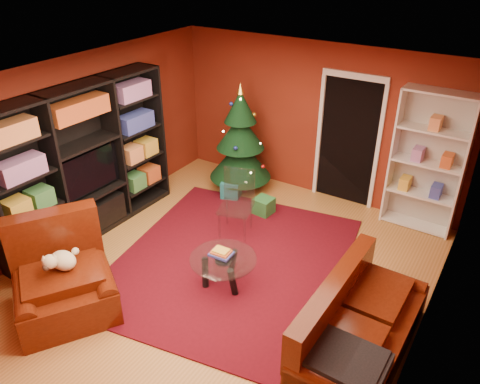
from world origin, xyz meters
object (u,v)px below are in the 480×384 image
Objects in this scene: christmas_tree at (240,140)px; coffee_table at (223,271)px; media_unit at (85,163)px; rug at (231,261)px; sofa at (363,321)px; dog at (63,260)px; white_bookshelf at (427,163)px; armchair at (63,280)px; gift_box_teal at (231,189)px; gift_box_green at (264,206)px; acrylic_chair at (235,208)px; gift_box_red at (242,184)px.

coffee_table is at bearing -62.44° from christmas_tree.
rug is at bearing 11.67° from media_unit.
media_unit reaches higher than sofa.
rug is 2.23m from dog.
media_unit is 4.99m from white_bookshelf.
white_bookshelf is 3.41m from coffee_table.
media_unit is 1.33× the size of white_bookshelf.
dog is at bearing 45.00° from armchair.
gift_box_teal is 0.36× the size of coffee_table.
gift_box_teal is at bearing 120.83° from coffee_table.
armchair is 1.94m from coffee_table.
rug is 1.86m from gift_box_teal.
gift_box_teal is 1.09× the size of gift_box_green.
acrylic_chair is at bearing -60.58° from christmas_tree.
christmas_tree is 2.09× the size of acrylic_chair.
gift_box_teal is at bearing 30.10° from dog.
christmas_tree is at bearing 145.04° from gift_box_green.
gift_box_red is 0.09× the size of white_bookshelf.
coffee_table is (-1.87, 0.11, -0.20)m from sofa.
armchair is (-0.09, -3.77, -0.47)m from christmas_tree.
media_unit is 1.49× the size of sofa.
media_unit is at bearing 70.78° from dog.
dog is (-0.11, -3.70, -0.24)m from christmas_tree.
coffee_table is at bearing 0.02° from media_unit.
gift_box_teal is 3.18m from white_bookshelf.
gift_box_red is at bearing -24.76° from christmas_tree.
media_unit is at bearing -169.62° from rug.
christmas_tree is 1.61× the size of armchair.
armchair reaches higher than acrylic_chair.
dog is 0.20× the size of sofa.
media_unit is 1.92m from armchair.
white_bookshelf reaches higher than armchair.
gift_box_teal is 3.75m from sofa.
christmas_tree is at bearing 118.88° from rug.
christmas_tree is at bearing 102.53° from acrylic_chair.
armchair is 3.45m from sofa.
acrylic_chair is at bearing -53.45° from gift_box_teal.
sofa is 2.14× the size of acrylic_chair.
christmas_tree is at bearing 52.53° from sofa.
white_bookshelf reaches higher than dog.
rug is 1.19× the size of media_unit.
white_bookshelf is (2.92, 0.45, 0.98)m from gift_box_red.
gift_box_red is 3.94m from sofa.
gift_box_red is at bearing 100.95° from acrylic_chair.
christmas_tree reaches higher than gift_box_red.
gift_box_teal reaches higher than gift_box_red.
gift_box_green is 0.14× the size of sofa.
rug is at bearing -0.58° from dog.
acrylic_chair is (0.68, -1.28, 0.36)m from gift_box_red.
coffee_table is at bearing -120.68° from white_bookshelf.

